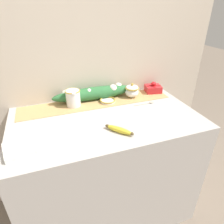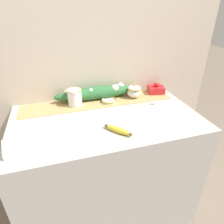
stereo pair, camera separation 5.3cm
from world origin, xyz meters
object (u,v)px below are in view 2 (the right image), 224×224
at_px(napkin_stack, 18,146).
at_px(banana, 118,130).
at_px(small_dish, 109,100).
at_px(spoon, 151,104).
at_px(cream_pitcher, 75,97).
at_px(sugar_bowl, 134,91).
at_px(gift_box, 156,89).

bearing_deg(napkin_stack, banana, -1.32).
relative_size(small_dish, spoon, 0.76).
height_order(cream_pitcher, small_dish, cream_pitcher).
height_order(cream_pitcher, napkin_stack, cream_pitcher).
distance_m(sugar_bowl, spoon, 0.17).
xyz_separation_m(cream_pitcher, napkin_stack, (-0.35, -0.41, -0.05)).
bearing_deg(small_dish, cream_pitcher, 174.46).
bearing_deg(spoon, cream_pitcher, 164.33).
bearing_deg(small_dish, banana, -98.90).
height_order(napkin_stack, gift_box, gift_box).
xyz_separation_m(small_dish, banana, (-0.06, -0.40, 0.00)).
bearing_deg(spoon, napkin_stack, -163.70).
xyz_separation_m(sugar_bowl, gift_box, (0.21, 0.03, -0.02)).
bearing_deg(spoon, banana, -142.03).
distance_m(banana, napkin_stack, 0.53).
height_order(cream_pitcher, gift_box, cream_pitcher).
bearing_deg(gift_box, sugar_bowl, -171.41).
distance_m(banana, gift_box, 0.65).
bearing_deg(napkin_stack, cream_pitcher, 49.61).
bearing_deg(sugar_bowl, banana, -122.75).
height_order(cream_pitcher, banana, cream_pitcher).
bearing_deg(cream_pitcher, small_dish, -5.54).
bearing_deg(sugar_bowl, cream_pitcher, 179.81).
relative_size(cream_pitcher, sugar_bowl, 1.12).
xyz_separation_m(spoon, gift_box, (0.13, 0.18, 0.03)).
xyz_separation_m(small_dish, napkin_stack, (-0.60, -0.38, 0.00)).
distance_m(sugar_bowl, banana, 0.50).
height_order(sugar_bowl, gift_box, sugar_bowl).
bearing_deg(small_dish, napkin_stack, -147.26).
height_order(spoon, gift_box, gift_box).
bearing_deg(napkin_stack, sugar_bowl, 26.81).
distance_m(cream_pitcher, spoon, 0.56).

